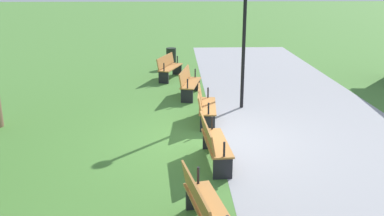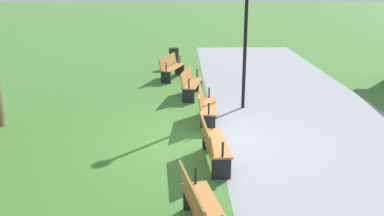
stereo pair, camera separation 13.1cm
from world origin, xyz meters
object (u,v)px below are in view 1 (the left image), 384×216
Objects in this scene: bench_3 at (213,142)px; trash_bin at (171,58)px; bench_2 at (205,105)px; bench_4 at (205,207)px; bench_0 at (169,67)px; lamp_post at (245,3)px; bench_1 at (189,82)px.

bench_3 is 9.68m from trash_bin.
bench_4 is (5.15, -0.34, 0.00)m from bench_2.
bench_0 is 5.16m from bench_2.
bench_0 reaches higher than trash_bin.
trash_bin is at bearing 171.30° from bench_4.
bench_2 is at bearing 176.14° from bench_3.
bench_3 is 0.37× the size of lamp_post.
bench_2 is at bearing 7.74° from trash_bin.
bench_1 is at bearing 34.62° from bench_0.
bench_2 is 1.00× the size of bench_3.
trash_bin is (-9.63, -0.96, -0.04)m from bench_3.
bench_3 is 0.98× the size of bench_4.
bench_4 is at bearing 11.57° from bench_1.
trash_bin is (-1.99, 0.07, -0.04)m from bench_0.
lamp_post is at bearing 61.43° from bench_1.
bench_1 is (2.49, 0.68, 0.00)m from bench_0.
lamp_post is at bearing 159.07° from bench_3.
bench_0 is 1.96× the size of trash_bin.
bench_2 is 2.59m from bench_3.
bench_0 is at bearing 172.26° from bench_4.
lamp_post is at bearing 20.37° from trash_bin.
bench_0 is at bearing -2.03° from trash_bin.
bench_2 and bench_4 have the same top height.
bench_0 is at bearing -149.67° from lamp_post.
bench_2 is 5.16m from bench_4.
lamp_post is (3.78, 2.21, 2.57)m from bench_0.
lamp_post reaches higher than bench_2.
bench_2 is 3.10m from lamp_post.
bench_3 reaches higher than trash_bin.
bench_1 is 2.59m from bench_2.
bench_0 and bench_1 have the same top height.
bench_4 is at bearing 0.03° from bench_2.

